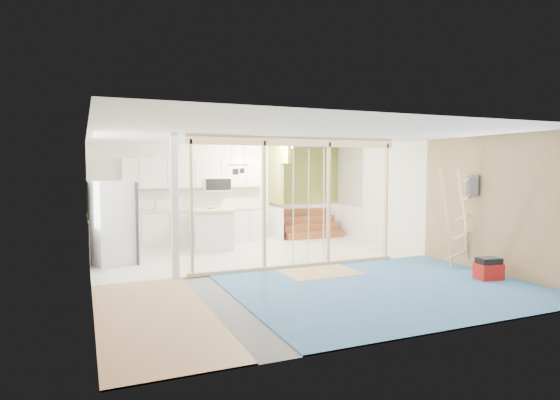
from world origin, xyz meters
name	(u,v)px	position (x,y,z in m)	size (l,w,h in m)	color
room	(283,203)	(0.00, 0.00, 1.30)	(7.01, 8.01, 2.61)	slate
floor_overlays	(285,268)	(0.07, 0.06, 0.01)	(7.00, 8.00, 0.03)	silver
stud_frame	(270,188)	(-0.27, 0.00, 1.61)	(4.66, 0.14, 2.60)	#D6B783
base_cabinets	(170,229)	(-1.61, 3.36, 0.47)	(4.45, 2.24, 0.93)	white
upper_cabinets	(196,174)	(-0.84, 3.82, 1.82)	(3.60, 0.41, 0.85)	white
green_partition	(298,204)	(2.04, 3.66, 0.94)	(2.25, 1.51, 2.60)	olive
pot_rack	(238,167)	(-0.31, 1.89, 2.00)	(0.52, 0.52, 0.72)	black
sheathing_panel	(500,205)	(3.48, -2.00, 1.30)	(0.02, 4.00, 2.60)	tan
electrical_panel	(473,185)	(3.43, -1.40, 1.65)	(0.04, 0.30, 0.40)	#38393E
ceiling_light	(287,147)	(1.40, 3.00, 2.54)	(0.32, 0.32, 0.08)	#FFEABF
fridge	(113,223)	(-3.04, 1.70, 0.86)	(0.95, 0.92, 1.72)	silver
island	(214,229)	(-0.67, 2.70, 0.49)	(1.23, 1.23, 0.99)	silver
bowl	(211,208)	(-0.73, 2.71, 1.02)	(0.24, 0.24, 0.06)	silver
soap_bottle_a	(156,204)	(-1.89, 3.69, 1.07)	(0.11, 0.11, 0.28)	#ABB0BF
soap_bottle_b	(254,203)	(0.70, 3.65, 1.03)	(0.09, 0.10, 0.21)	silver
toolbox	(489,269)	(3.00, -2.24, 0.19)	(0.47, 0.38, 0.40)	#AC140F
ladder	(457,218)	(3.17, -1.28, 1.00)	(1.05, 0.09, 1.95)	tan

